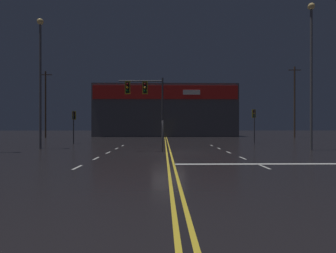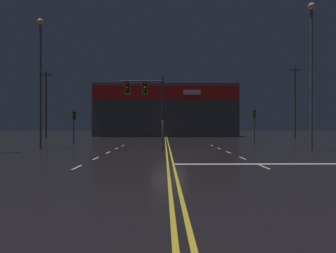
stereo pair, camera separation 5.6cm
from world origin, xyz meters
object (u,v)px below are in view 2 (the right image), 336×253
Objects in this scene: streetlight_median_approach at (40,68)px; traffic_signal_corner_northeast at (254,118)px; traffic_signal_corner_northwest at (74,120)px; streetlight_near_right at (311,60)px; traffic_signal_median at (145,96)px.

traffic_signal_corner_northeast is at bearing 18.16° from streetlight_median_approach.
traffic_signal_corner_northwest is 0.30× the size of streetlight_near_right.
streetlight_near_right is 1.06× the size of streetlight_median_approach.
streetlight_near_right is (13.94, 1.20, 3.21)m from traffic_signal_median.
streetlight_median_approach is at bearing -161.84° from traffic_signal_corner_northeast.
traffic_signal_median is 1.46× the size of traffic_signal_corner_northeast.
streetlight_near_right reaches higher than streetlight_median_approach.
traffic_signal_corner_northeast is 10.21m from streetlight_near_right.
traffic_signal_corner_northwest is at bearing 83.77° from streetlight_median_approach.
streetlight_median_approach is at bearing 162.90° from traffic_signal_median.
traffic_signal_median reaches higher than traffic_signal_corner_northwest.
streetlight_median_approach reaches higher than traffic_signal_corner_northeast.
streetlight_near_right is (1.76, -8.90, 4.69)m from traffic_signal_corner_northeast.
streetlight_near_right is 23.60m from streetlight_median_approach.
traffic_signal_corner_northeast is 23.32m from streetlight_median_approach.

